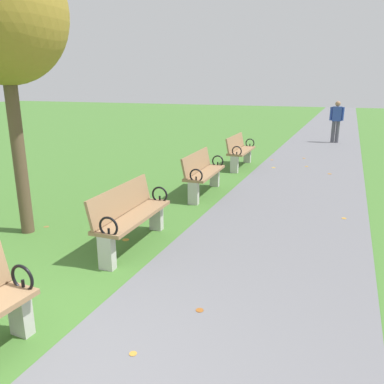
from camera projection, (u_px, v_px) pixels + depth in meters
name	position (u px, v px, depth m)	size (l,w,h in m)	color
paved_walkway	(328.00, 133.00, 18.57)	(2.77, 44.00, 0.02)	slate
park_bench_2	(131.00, 215.00, 5.53)	(0.53, 1.62, 0.90)	#93704C
park_bench_3	(203.00, 172.00, 8.19)	(0.54, 1.62, 0.90)	#93704C
park_bench_4	(240.00, 150.00, 10.87)	(0.49, 1.61, 0.90)	#93704C
tree_2	(1.00, 13.00, 5.34)	(1.82, 1.82, 4.26)	brown
pedestrian_walking	(336.00, 120.00, 15.21)	(0.53, 0.25, 1.62)	#4C4C56
scattered_leaves	(205.00, 203.00, 7.67)	(4.76, 12.30, 0.02)	#93511E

